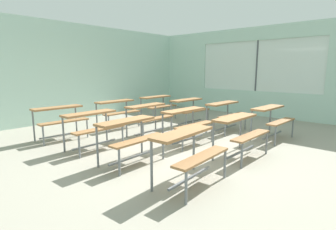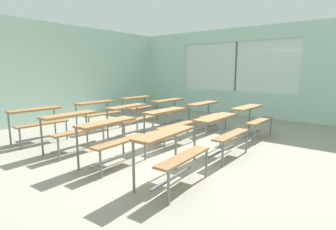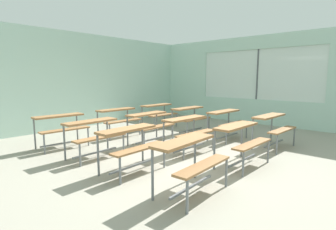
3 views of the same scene
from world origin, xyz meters
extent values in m
cube|color=gray|center=(0.00, 0.00, -0.03)|extent=(10.00, 9.00, 0.05)
cube|color=silver|center=(0.00, 4.50, 1.50)|extent=(10.00, 0.12, 3.00)
cube|color=silver|center=(5.00, 0.00, 0.42)|extent=(0.12, 9.00, 0.85)
cube|color=silver|center=(5.00, 0.00, 2.77)|extent=(0.12, 9.00, 0.45)
cube|color=silver|center=(5.00, 3.55, 1.70)|extent=(0.12, 1.90, 1.70)
cube|color=silver|center=(5.00, 0.50, 1.70)|extent=(0.02, 4.20, 1.70)
cube|color=#4C5156|center=(5.00, 0.50, 1.70)|extent=(0.06, 0.05, 1.70)
cube|color=olive|center=(-1.02, -1.09, 0.72)|extent=(1.12, 0.38, 0.04)
cube|color=olive|center=(-1.00, -1.41, 0.44)|extent=(1.11, 0.28, 0.03)
cylinder|color=slate|center=(-1.52, -0.97, 0.36)|extent=(0.04, 0.04, 0.72)
cylinder|color=slate|center=(-0.53, -0.92, 0.36)|extent=(0.04, 0.04, 0.72)
cylinder|color=slate|center=(-1.50, -1.52, 0.22)|extent=(0.04, 0.04, 0.44)
cylinder|color=slate|center=(-0.50, -1.47, 0.22)|extent=(0.04, 0.04, 0.44)
cube|color=slate|center=(-1.01, -1.23, 0.10)|extent=(1.00, 0.08, 0.03)
cube|color=olive|center=(0.53, -1.08, 0.72)|extent=(1.10, 0.34, 0.04)
cube|color=olive|center=(0.53, -1.40, 0.44)|extent=(1.10, 0.24, 0.03)
cylinder|color=slate|center=(0.03, -0.93, 0.36)|extent=(0.04, 0.04, 0.72)
cylinder|color=slate|center=(1.03, -0.95, 0.36)|extent=(0.04, 0.04, 0.72)
cylinder|color=slate|center=(0.02, -1.48, 0.22)|extent=(0.04, 0.04, 0.44)
cylinder|color=slate|center=(1.02, -1.50, 0.22)|extent=(0.04, 0.04, 0.44)
cube|color=slate|center=(0.53, -1.22, 0.10)|extent=(1.00, 0.05, 0.03)
cube|color=olive|center=(2.18, -1.04, 0.72)|extent=(1.11, 0.37, 0.04)
cube|color=olive|center=(2.16, -1.36, 0.44)|extent=(1.11, 0.27, 0.03)
cylinder|color=slate|center=(1.68, -0.88, 0.36)|extent=(0.04, 0.04, 0.72)
cylinder|color=slate|center=(2.68, -0.92, 0.36)|extent=(0.04, 0.04, 0.72)
cylinder|color=slate|center=(1.66, -1.43, 0.22)|extent=(0.04, 0.04, 0.44)
cylinder|color=slate|center=(2.66, -1.47, 0.22)|extent=(0.04, 0.04, 0.44)
cube|color=slate|center=(2.17, -1.18, 0.10)|extent=(1.00, 0.08, 0.03)
cube|color=olive|center=(-1.01, 0.17, 0.72)|extent=(1.11, 0.35, 0.04)
cube|color=olive|center=(-1.00, -0.15, 0.44)|extent=(1.11, 0.25, 0.03)
cylinder|color=slate|center=(-1.51, 0.30, 0.36)|extent=(0.04, 0.04, 0.72)
cylinder|color=slate|center=(-0.51, 0.33, 0.36)|extent=(0.04, 0.04, 0.72)
cylinder|color=slate|center=(-1.49, -0.25, 0.22)|extent=(0.04, 0.04, 0.44)
cylinder|color=slate|center=(-0.49, -0.22, 0.22)|extent=(0.04, 0.04, 0.44)
cube|color=slate|center=(-1.00, 0.03, 0.10)|extent=(1.00, 0.06, 0.03)
cube|color=olive|center=(0.58, 0.17, 0.72)|extent=(1.11, 0.36, 0.04)
cube|color=olive|center=(0.57, -0.15, 0.44)|extent=(1.11, 0.26, 0.03)
cylinder|color=slate|center=(0.09, 0.33, 0.36)|extent=(0.04, 0.04, 0.72)
cylinder|color=slate|center=(1.09, 0.29, 0.36)|extent=(0.04, 0.04, 0.72)
cylinder|color=slate|center=(0.07, -0.22, 0.22)|extent=(0.04, 0.04, 0.44)
cylinder|color=slate|center=(1.07, -0.26, 0.22)|extent=(0.04, 0.04, 0.44)
cube|color=slate|center=(0.58, 0.03, 0.10)|extent=(1.00, 0.07, 0.03)
cube|color=olive|center=(2.18, 0.15, 0.72)|extent=(1.11, 0.36, 0.04)
cube|color=olive|center=(2.17, -0.17, 0.44)|extent=(1.11, 0.26, 0.03)
cylinder|color=slate|center=(1.68, 0.31, 0.36)|extent=(0.04, 0.04, 0.72)
cylinder|color=slate|center=(2.68, 0.27, 0.36)|extent=(0.04, 0.04, 0.72)
cylinder|color=slate|center=(1.66, -0.24, 0.22)|extent=(0.04, 0.04, 0.44)
cylinder|color=slate|center=(2.66, -0.28, 0.22)|extent=(0.04, 0.04, 0.44)
cube|color=slate|center=(2.17, 0.01, 0.10)|extent=(1.00, 0.07, 0.03)
cube|color=olive|center=(-0.99, 1.35, 0.72)|extent=(1.11, 0.34, 0.04)
cube|color=olive|center=(-0.98, 1.03, 0.44)|extent=(1.10, 0.24, 0.03)
cylinder|color=slate|center=(-1.49, 1.48, 0.36)|extent=(0.04, 0.04, 0.72)
cylinder|color=slate|center=(-0.49, 1.50, 0.36)|extent=(0.04, 0.04, 0.72)
cylinder|color=slate|center=(-1.48, 0.93, 0.22)|extent=(0.04, 0.04, 0.44)
cylinder|color=slate|center=(-0.48, 0.95, 0.22)|extent=(0.04, 0.04, 0.44)
cube|color=slate|center=(-0.98, 1.21, 0.10)|extent=(1.00, 0.05, 0.03)
cube|color=olive|center=(0.54, 1.31, 0.72)|extent=(1.11, 0.35, 0.04)
cube|color=olive|center=(0.54, 0.99, 0.44)|extent=(1.11, 0.25, 0.03)
cylinder|color=slate|center=(0.03, 1.44, 0.36)|extent=(0.04, 0.04, 0.72)
cylinder|color=slate|center=(1.03, 1.47, 0.36)|extent=(0.04, 0.04, 0.72)
cylinder|color=slate|center=(0.05, 0.89, 0.22)|extent=(0.04, 0.04, 0.44)
cylinder|color=slate|center=(1.05, 0.92, 0.22)|extent=(0.04, 0.04, 0.44)
cube|color=slate|center=(0.54, 1.17, 0.10)|extent=(1.00, 0.06, 0.03)
cube|color=olive|center=(2.15, 1.31, 0.72)|extent=(1.11, 0.36, 0.04)
cube|color=olive|center=(2.14, 0.99, 0.44)|extent=(1.11, 0.26, 0.03)
cylinder|color=slate|center=(1.65, 1.47, 0.36)|extent=(0.04, 0.04, 0.72)
cylinder|color=slate|center=(2.65, 1.43, 0.36)|extent=(0.04, 0.04, 0.72)
cylinder|color=slate|center=(1.64, 0.92, 0.22)|extent=(0.04, 0.04, 0.44)
cylinder|color=slate|center=(2.63, 0.88, 0.22)|extent=(0.04, 0.04, 0.44)
cube|color=slate|center=(2.14, 1.17, 0.10)|extent=(1.00, 0.07, 0.03)
cube|color=olive|center=(-1.06, 2.58, 0.72)|extent=(1.11, 0.38, 0.04)
cube|color=olive|center=(-1.07, 2.26, 0.44)|extent=(1.11, 0.28, 0.03)
cylinder|color=slate|center=(-1.55, 2.75, 0.36)|extent=(0.04, 0.04, 0.72)
cylinder|color=slate|center=(-0.55, 2.69, 0.36)|extent=(0.04, 0.04, 0.72)
cylinder|color=slate|center=(-1.58, 2.20, 0.22)|extent=(0.04, 0.04, 0.44)
cylinder|color=slate|center=(-0.58, 2.15, 0.22)|extent=(0.04, 0.04, 0.44)
cube|color=slate|center=(-1.07, 2.44, 0.10)|extent=(1.00, 0.08, 0.03)
cube|color=olive|center=(0.55, 2.57, 0.72)|extent=(1.11, 0.35, 0.04)
cube|color=olive|center=(0.55, 2.25, 0.44)|extent=(1.11, 0.25, 0.03)
cylinder|color=slate|center=(0.06, 2.72, 0.36)|extent=(0.04, 0.04, 0.72)
cylinder|color=slate|center=(1.06, 2.69, 0.36)|extent=(0.04, 0.04, 0.72)
cylinder|color=slate|center=(0.04, 2.17, 0.22)|extent=(0.04, 0.04, 0.44)
cylinder|color=slate|center=(1.04, 2.14, 0.22)|extent=(0.04, 0.04, 0.44)
cube|color=slate|center=(0.55, 2.43, 0.10)|extent=(1.00, 0.06, 0.03)
cube|color=olive|center=(2.15, 2.56, 0.72)|extent=(1.11, 0.35, 0.04)
cube|color=olive|center=(2.14, 2.24, 0.44)|extent=(1.10, 0.25, 0.03)
cylinder|color=slate|center=(1.65, 2.71, 0.36)|extent=(0.04, 0.04, 0.72)
cylinder|color=slate|center=(2.65, 2.69, 0.36)|extent=(0.04, 0.04, 0.72)
cylinder|color=slate|center=(1.64, 2.16, 0.22)|extent=(0.04, 0.04, 0.44)
cylinder|color=slate|center=(2.64, 2.14, 0.22)|extent=(0.04, 0.04, 0.44)
cube|color=slate|center=(2.14, 2.42, 0.10)|extent=(1.00, 0.05, 0.03)
camera|label=1|loc=(-3.80, -3.30, 1.60)|focal=28.00mm
camera|label=2|loc=(-3.80, -3.30, 1.60)|focal=28.00mm
camera|label=3|loc=(-3.80, -3.30, 1.60)|focal=28.00mm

